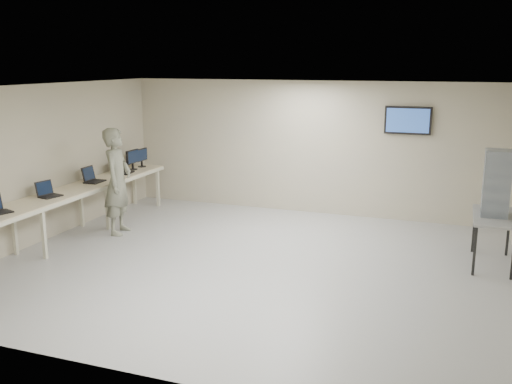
% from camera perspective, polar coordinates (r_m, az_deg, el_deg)
% --- Properties ---
extents(room, '(8.01, 7.01, 2.81)m').
position_cam_1_polar(room, '(8.87, -0.11, 1.43)').
color(room, '#A6A6A6').
rests_on(room, ground).
extents(workbench, '(0.76, 6.00, 0.90)m').
position_cam_1_polar(workbench, '(10.72, -18.73, -0.45)').
color(workbench, beige).
rests_on(workbench, ground).
extents(laptop_1, '(0.36, 0.40, 0.27)m').
position_cam_1_polar(laptop_1, '(10.46, -20.10, -0.06)').
color(laptop_1, black).
rests_on(laptop_1, workbench).
extents(laptop_2, '(0.32, 0.39, 0.30)m').
position_cam_1_polar(laptop_2, '(11.47, -16.07, 1.35)').
color(laptop_2, black).
rests_on(laptop_2, workbench).
extents(laptop_3, '(0.36, 0.42, 0.30)m').
position_cam_1_polar(laptop_3, '(12.22, -13.22, 2.20)').
color(laptop_3, black).
rests_on(laptop_3, workbench).
extents(monitor_near, '(0.19, 0.44, 0.43)m').
position_cam_1_polar(monitor_near, '(12.53, -12.25, 3.36)').
color(monitor_near, black).
rests_on(monitor_near, workbench).
extents(monitor_far, '(0.18, 0.41, 0.40)m').
position_cam_1_polar(monitor_far, '(12.85, -11.37, 3.56)').
color(monitor_far, black).
rests_on(monitor_far, workbench).
extents(soldier, '(0.61, 0.81, 2.00)m').
position_cam_1_polar(soldier, '(10.93, -13.66, 1.04)').
color(soldier, slate).
rests_on(soldier, ground).
extents(side_table, '(0.64, 1.36, 0.82)m').
position_cam_1_polar(side_table, '(9.73, 22.73, -2.60)').
color(side_table, gray).
rests_on(side_table, ground).
extents(storage_bins, '(0.39, 0.44, 1.04)m').
position_cam_1_polar(storage_bins, '(9.60, 22.92, 0.82)').
color(storage_bins, gray).
rests_on(storage_bins, side_table).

